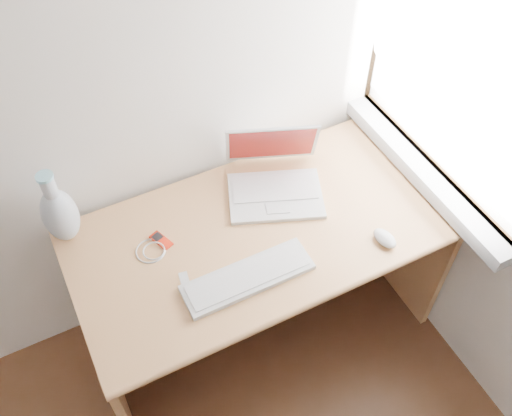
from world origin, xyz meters
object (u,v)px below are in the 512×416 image
desk (252,245)px  vase (60,213)px  laptop (270,180)px  external_keyboard (248,277)px

desk → vase: 0.75m
desk → laptop: size_ratio=3.34×
laptop → desk: bearing=-126.8°
vase → desk: bearing=-17.1°
laptop → external_keyboard: 0.42m
external_keyboard → vase: size_ratio=1.43×
laptop → vase: bearing=-167.8°
laptop → vase: size_ratio=1.32×
laptop → external_keyboard: bearing=-106.2°
desk → external_keyboard: size_ratio=3.08×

